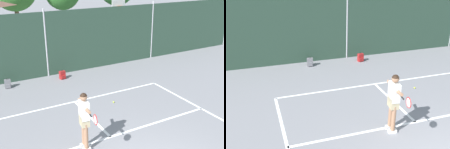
% 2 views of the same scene
% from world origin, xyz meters
% --- Properties ---
extents(chainlink_fence, '(26.09, 0.09, 3.40)m').
position_xyz_m(chainlink_fence, '(0.00, 9.00, 1.63)').
color(chainlink_fence, '#284233').
rests_on(chainlink_fence, ground).
extents(basketball_hoop, '(0.90, 0.67, 3.55)m').
position_xyz_m(basketball_hoop, '(5.15, 10.71, 2.31)').
color(basketball_hoop, yellow).
rests_on(basketball_hoop, ground).
extents(tennis_player, '(0.31, 1.44, 1.85)m').
position_xyz_m(tennis_player, '(-0.97, 2.29, 1.11)').
color(tennis_player, silver).
rests_on(tennis_player, ground).
extents(tennis_ball, '(0.07, 0.07, 0.07)m').
position_xyz_m(tennis_ball, '(1.35, 4.61, 0.03)').
color(tennis_ball, '#CCE033').
rests_on(tennis_ball, ground).
extents(backpack_grey, '(0.30, 0.27, 0.46)m').
position_xyz_m(backpack_grey, '(-2.12, 8.37, 0.19)').
color(backpack_grey, slate).
rests_on(backpack_grey, ground).
extents(backpack_red, '(0.30, 0.27, 0.46)m').
position_xyz_m(backpack_red, '(0.48, 8.23, 0.19)').
color(backpack_red, maroon).
rests_on(backpack_red, ground).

